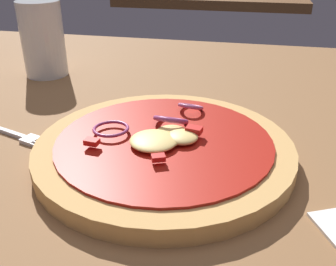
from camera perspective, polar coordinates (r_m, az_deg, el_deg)
The scene contains 4 objects.
dining_table at distance 0.47m, azimuth 1.11°, elevation -3.42°, with size 1.37×1.01×0.04m.
pizza at distance 0.42m, azimuth -0.60°, elevation -2.24°, with size 0.28×0.28×0.04m.
fork at distance 0.51m, azimuth -22.27°, elevation -0.10°, with size 0.16×0.06×0.01m.
beer_glass at distance 0.71m, azimuth -18.18°, elevation 12.83°, with size 0.07×0.07×0.13m.
Camera 1 is at (0.08, -0.39, 0.26)m, focal length 40.71 mm.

